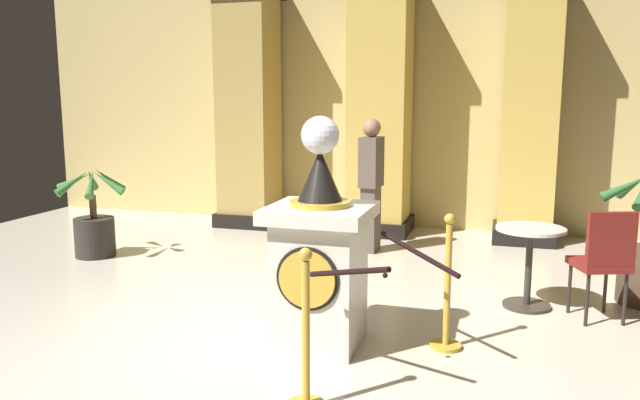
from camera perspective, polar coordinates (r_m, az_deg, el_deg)
name	(u,v)px	position (r m, az deg, el deg)	size (l,w,h in m)	color
ground_plane	(269,345)	(4.82, -4.81, -13.30)	(11.18, 11.18, 0.00)	beige
back_wall	(387,104)	(9.03, 6.28, 8.91)	(11.18, 0.16, 3.58)	tan
pedestal_clock	(320,258)	(4.60, -0.02, -5.41)	(0.75, 0.75, 1.74)	silver
stanchion_near	(306,354)	(3.78, -1.32, -14.14)	(0.24, 0.24, 1.00)	gold
stanchion_far	(447,302)	(4.73, 11.73, -9.26)	(0.24, 0.24, 1.03)	gold
velvet_rope	(385,263)	(4.09, 6.09, -5.82)	(0.98, 0.99, 0.22)	black
column_left	(249,109)	(9.09, -6.65, 8.38)	(0.90, 0.90, 3.44)	black
column_right	(530,111)	(8.35, 18.94, 7.85)	(0.81, 0.81, 3.44)	black
column_centre_rear	(380,110)	(8.51, 5.60, 8.33)	(0.93, 0.93, 3.44)	black
potted_palm_left	(94,226)	(7.75, -20.28, -2.24)	(0.86, 0.73, 1.09)	#2D2823
bystander_guest	(371,182)	(7.45, 4.77, 1.66)	(0.25, 0.38, 1.62)	brown
cafe_table	(529,256)	(5.79, 18.89, -4.98)	(0.60, 0.60, 0.74)	#332D28
cafe_chair_red	(604,256)	(5.60, 24.92, -4.74)	(0.51, 0.51, 0.96)	black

